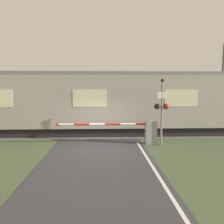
{
  "coord_description": "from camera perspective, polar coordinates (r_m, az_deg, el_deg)",
  "views": [
    {
      "loc": [
        0.23,
        -10.81,
        3.04
      ],
      "look_at": [
        0.71,
        1.45,
        1.7
      ],
      "focal_mm": 35.0,
      "sensor_mm": 36.0,
      "label": 1
    }
  ],
  "objects": [
    {
      "name": "catenary_pole",
      "position": [
        18.93,
        26.94,
        6.45
      ],
      "size": [
        0.2,
        1.9,
        6.37
      ],
      "color": "slate",
      "rests_on": "ground_plane"
    },
    {
      "name": "train",
      "position": [
        14.49,
        -5.47,
        2.37
      ],
      "size": [
        19.98,
        2.96,
        4.05
      ],
      "color": "black",
      "rests_on": "ground_plane"
    },
    {
      "name": "crossing_barrier",
      "position": [
        12.1,
        8.31,
        -4.9
      ],
      "size": [
        5.43,
        0.44,
        1.29
      ],
      "color": "gray",
      "rests_on": "ground_plane"
    },
    {
      "name": "signal_post",
      "position": [
        11.83,
        12.89,
        1.09
      ],
      "size": [
        0.78,
        0.26,
        3.54
      ],
      "color": "gray",
      "rests_on": "ground_plane"
    },
    {
      "name": "track_bed",
      "position": [
        14.75,
        -3.1,
        -5.58
      ],
      "size": [
        36.0,
        3.2,
        0.13
      ],
      "color": "slate",
      "rests_on": "ground_plane"
    },
    {
      "name": "ground_plane",
      "position": [
        11.24,
        -3.38,
        -9.47
      ],
      "size": [
        80.0,
        80.0,
        0.0
      ],
      "primitive_type": "plane",
      "color": "#475638"
    }
  ]
}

